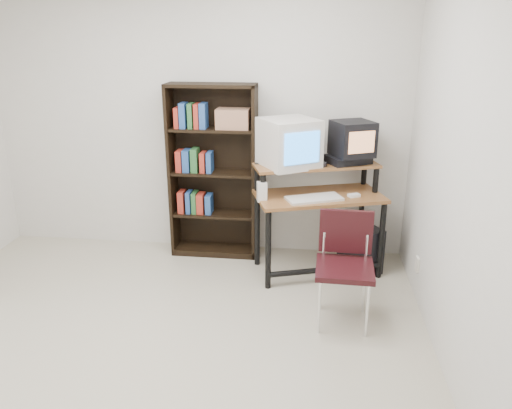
# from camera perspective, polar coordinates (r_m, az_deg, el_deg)

# --- Properties ---
(floor) EXTENTS (4.00, 4.00, 0.01)m
(floor) POSITION_cam_1_polar(r_m,az_deg,el_deg) (3.55, -13.54, -17.60)
(floor) COLOR #B8B098
(floor) RESTS_ON ground
(back_wall) EXTENTS (4.00, 0.01, 2.60)m
(back_wall) POSITION_cam_1_polar(r_m,az_deg,el_deg) (4.84, -6.78, 9.67)
(back_wall) COLOR beige
(back_wall) RESTS_ON floor
(right_wall) EXTENTS (0.01, 4.00, 2.60)m
(right_wall) POSITION_cam_1_polar(r_m,az_deg,el_deg) (2.90, 24.28, 1.60)
(right_wall) COLOR beige
(right_wall) RESTS_ON floor
(computer_desk) EXTENTS (1.21, 0.86, 0.98)m
(computer_desk) POSITION_cam_1_polar(r_m,az_deg,el_deg) (4.44, 7.14, 0.46)
(computer_desk) COLOR brown
(computer_desk) RESTS_ON floor
(crt_monitor) EXTENTS (0.60, 0.60, 0.42)m
(crt_monitor) POSITION_cam_1_polar(r_m,az_deg,el_deg) (4.34, 3.79, 7.03)
(crt_monitor) COLOR beige
(crt_monitor) RESTS_ON computer_desk
(vcr) EXTENTS (0.44, 0.40, 0.08)m
(vcr) POSITION_cam_1_polar(r_m,az_deg,el_deg) (4.52, 10.43, 5.05)
(vcr) COLOR black
(vcr) RESTS_ON computer_desk
(crt_tv) EXTENTS (0.43, 0.42, 0.31)m
(crt_tv) POSITION_cam_1_polar(r_m,az_deg,el_deg) (4.47, 10.97, 7.40)
(crt_tv) COLOR black
(crt_tv) RESTS_ON vcr
(cd_spindle) EXTENTS (0.16, 0.16, 0.05)m
(cd_spindle) POSITION_cam_1_polar(r_m,az_deg,el_deg) (4.38, 7.35, 4.55)
(cd_spindle) COLOR #26262B
(cd_spindle) RESTS_ON computer_desk
(keyboard) EXTENTS (0.51, 0.38, 0.03)m
(keyboard) POSITION_cam_1_polar(r_m,az_deg,el_deg) (4.27, 6.65, 0.60)
(keyboard) COLOR beige
(keyboard) RESTS_ON computer_desk
(mousepad) EXTENTS (0.27, 0.24, 0.01)m
(mousepad) POSITION_cam_1_polar(r_m,az_deg,el_deg) (4.40, 11.10, 0.72)
(mousepad) COLOR black
(mousepad) RESTS_ON computer_desk
(mouse) EXTENTS (0.12, 0.10, 0.03)m
(mouse) POSITION_cam_1_polar(r_m,az_deg,el_deg) (4.40, 11.12, 0.98)
(mouse) COLOR white
(mouse) RESTS_ON mousepad
(desk_speaker) EXTENTS (0.10, 0.09, 0.17)m
(desk_speaker) POSITION_cam_1_polar(r_m,az_deg,el_deg) (4.23, 0.68, 1.48)
(desk_speaker) COLOR beige
(desk_speaker) RESTS_ON computer_desk
(pc_tower) EXTENTS (0.41, 0.49, 0.42)m
(pc_tower) POSITION_cam_1_polar(r_m,az_deg,el_deg) (4.74, 11.85, -4.64)
(pc_tower) COLOR black
(pc_tower) RESTS_ON floor
(school_chair) EXTENTS (0.43, 0.43, 0.84)m
(school_chair) POSITION_cam_1_polar(r_m,az_deg,el_deg) (3.77, 10.13, -5.87)
(school_chair) COLOR black
(school_chair) RESTS_ON floor
(bookshelf) EXTENTS (0.83, 0.28, 1.65)m
(bookshelf) POSITION_cam_1_polar(r_m,az_deg,el_deg) (4.76, -4.88, 4.05)
(bookshelf) COLOR black
(bookshelf) RESTS_ON floor
(wall_outlet) EXTENTS (0.02, 0.08, 0.12)m
(wall_outlet) POSITION_cam_1_polar(r_m,az_deg,el_deg) (4.29, 17.95, -6.49)
(wall_outlet) COLOR beige
(wall_outlet) RESTS_ON right_wall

